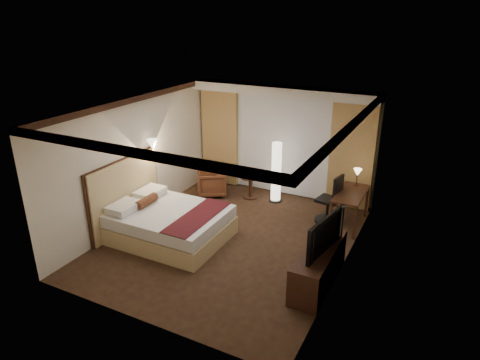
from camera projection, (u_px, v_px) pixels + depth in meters
The scene contains 21 objects.
floor at pixel (231, 239), 8.64m from camera, with size 4.50×5.50×0.01m, color black.
ceiling at pixel (230, 107), 7.64m from camera, with size 4.50×5.50×0.01m, color white.
back_wall at pixel (284, 141), 10.42m from camera, with size 4.50×0.02×2.70m, color white.
left_wall at pixel (137, 160), 9.08m from camera, with size 0.02×5.50×2.70m, color white.
right_wall at pixel (348, 199), 7.19m from camera, with size 0.02×5.50×2.70m, color white.
crown_molding at pixel (230, 110), 7.66m from camera, with size 4.50×5.50×0.12m, color black, non-canonical shape.
soffit at pixel (282, 91), 9.75m from camera, with size 4.50×0.50×0.20m, color white.
curtain_sheer at pixel (282, 145), 10.39m from camera, with size 2.48×0.04×2.45m, color silver.
curtain_left_drape at pixel (220, 137), 11.05m from camera, with size 1.00×0.14×2.45m, color tan.
curtain_right_drape at pixel (352, 156), 9.62m from camera, with size 1.00×0.14×2.45m, color tan.
wall_sconce at pixel (152, 144), 9.20m from camera, with size 0.24×0.24×0.24m, color white, non-canonical shape.
bed at pixel (171, 224), 8.57m from camera, with size 2.17×1.69×0.64m, color white, non-canonical shape.
headboard at pixel (126, 195), 8.87m from camera, with size 0.12×1.99×1.50m, color tan, non-canonical shape.
armchair at pixel (211, 181), 10.61m from camera, with size 0.68×0.64×0.70m, color #502D18.
side_table at pixel (251, 187), 10.47m from camera, with size 0.51×0.51×0.57m, color black, non-canonical shape.
floor_lamp at pixel (276, 172), 10.11m from camera, with size 0.31×0.31×1.48m, color white, non-canonical shape.
desk at pixel (349, 209), 9.09m from camera, with size 0.55×1.23×0.75m, color black, non-canonical shape.
desk_lamp at pixel (357, 178), 9.28m from camera, with size 0.18×0.18×0.34m, color #FFD899, non-canonical shape.
office_chair at pixel (328, 198), 9.18m from camera, with size 0.53×0.53×1.10m, color black, non-canonical shape.
dresser at pixel (318, 266), 7.15m from camera, with size 0.50×1.69×0.66m, color black, non-canonical shape.
television at pixel (319, 230), 6.92m from camera, with size 1.18×0.68×0.15m, color black.
Camera 1 is at (3.59, -6.68, 4.31)m, focal length 32.00 mm.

